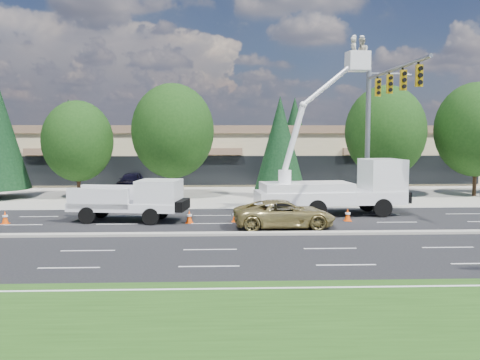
{
  "coord_description": "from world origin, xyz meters",
  "views": [
    {
      "loc": [
        0.33,
        -24.95,
        4.8
      ],
      "look_at": [
        1.47,
        2.41,
        2.4
      ],
      "focal_mm": 40.0,
      "sensor_mm": 36.0,
      "label": 1
    }
  ],
  "objects_px": {
    "utility_pickup": "(134,204)",
    "minivan": "(284,214)",
    "bucket_truck": "(340,178)",
    "signal_mast": "(379,112)"
  },
  "relations": [
    {
      "from": "signal_mast",
      "to": "minivan",
      "type": "xyz_separation_m",
      "value": [
        -6.33,
        -5.27,
        -5.34
      ]
    },
    {
      "from": "bucket_truck",
      "to": "minivan",
      "type": "xyz_separation_m",
      "value": [
        -3.83,
        -4.21,
        -1.45
      ]
    },
    {
      "from": "bucket_truck",
      "to": "minivan",
      "type": "bearing_deg",
      "value": -138.01
    },
    {
      "from": "utility_pickup",
      "to": "bucket_truck",
      "type": "xyz_separation_m",
      "value": [
        11.8,
        1.85,
        1.22
      ]
    },
    {
      "from": "signal_mast",
      "to": "bucket_truck",
      "type": "bearing_deg",
      "value": -156.98
    },
    {
      "from": "bucket_truck",
      "to": "minivan",
      "type": "height_order",
      "value": "bucket_truck"
    },
    {
      "from": "utility_pickup",
      "to": "minivan",
      "type": "xyz_separation_m",
      "value": [
        7.97,
        -2.36,
        -0.23
      ]
    },
    {
      "from": "utility_pickup",
      "to": "minivan",
      "type": "bearing_deg",
      "value": -7.16
    },
    {
      "from": "utility_pickup",
      "to": "minivan",
      "type": "height_order",
      "value": "utility_pickup"
    },
    {
      "from": "signal_mast",
      "to": "minivan",
      "type": "height_order",
      "value": "signal_mast"
    }
  ]
}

